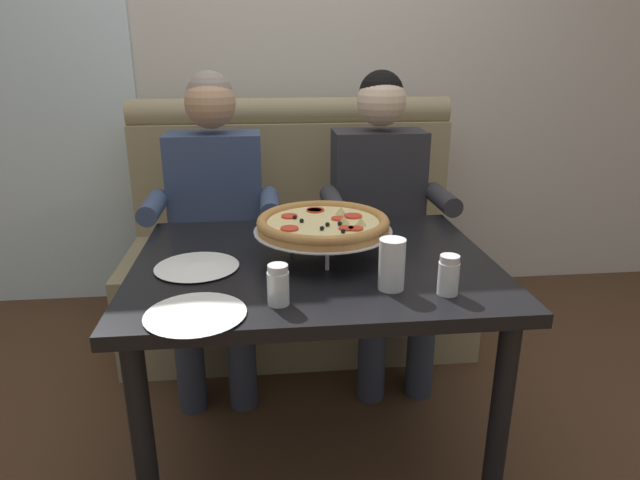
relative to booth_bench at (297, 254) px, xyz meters
name	(u,v)px	position (x,y,z in m)	size (l,w,h in m)	color
ground_plane	(315,447)	(0.00, -0.91, -0.40)	(16.00, 16.00, 0.00)	#4C3321
back_wall_with_window	(287,41)	(0.00, 0.57, 1.00)	(6.00, 0.12, 2.80)	beige
window_panel	(15,40)	(-1.35, 0.50, 1.00)	(1.10, 0.02, 2.80)	white
booth_bench	(297,254)	(0.00, 0.00, 0.00)	(1.59, 0.78, 1.13)	#998966
dining_table	(314,286)	(0.00, -0.91, 0.23)	(1.12, 0.89, 0.72)	black
diner_left	(215,211)	(-0.36, -0.27, 0.31)	(0.54, 0.64, 1.27)	#2D3342
diner_right	(382,206)	(0.36, -0.27, 0.31)	(0.54, 0.64, 1.27)	#2D3342
pizza	(323,224)	(0.03, -0.89, 0.43)	(0.44, 0.44, 0.14)	silver
shaker_pepper_flakes	(278,287)	(-0.12, -1.22, 0.37)	(0.06, 0.06, 0.11)	white
shaker_oregano	(448,278)	(0.33, -1.21, 0.37)	(0.06, 0.06, 0.11)	white
plate_near_left	(195,312)	(-0.33, -1.27, 0.34)	(0.25, 0.25, 0.02)	white
plate_near_right	(197,265)	(-0.36, -0.95, 0.34)	(0.25, 0.25, 0.02)	white
drinking_glass	(392,268)	(0.19, -1.16, 0.39)	(0.07, 0.07, 0.14)	silver
patio_chair	(75,183)	(-1.39, 1.15, 0.13)	(0.43, 0.43, 0.86)	black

